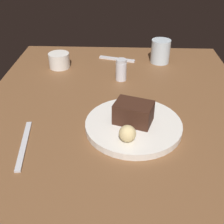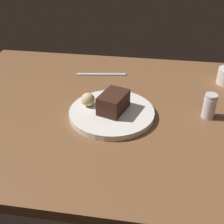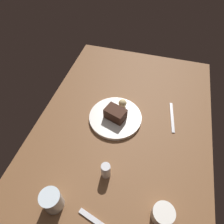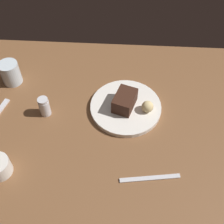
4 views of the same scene
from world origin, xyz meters
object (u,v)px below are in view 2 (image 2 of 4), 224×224
object	(u,v)px
dessert_plate	(112,113)
butter_knife	(101,74)
salt_shaker	(209,106)
chocolate_cake_slice	(113,102)
bread_roll	(88,100)

from	to	relation	value
dessert_plate	butter_knife	size ratio (longest dim) A/B	1.37
salt_shaker	chocolate_cake_slice	bearing A→B (deg)	7.36
butter_knife	salt_shaker	bearing A→B (deg)	-40.79
dessert_plate	butter_knife	world-z (taller)	dessert_plate
bread_roll	butter_knife	bearing A→B (deg)	-88.37
dessert_plate	salt_shaker	world-z (taller)	salt_shaker
butter_knife	chocolate_cake_slice	bearing A→B (deg)	-80.42
salt_shaker	butter_knife	world-z (taller)	salt_shaker
dessert_plate	salt_shaker	distance (cm)	29.43
bread_roll	salt_shaker	distance (cm)	36.82
chocolate_cake_slice	butter_knife	xyz separation A→B (cm)	(8.94, -27.39, -4.46)
salt_shaker	butter_knife	bearing A→B (deg)	-32.29
chocolate_cake_slice	butter_knife	size ratio (longest dim) A/B	0.52
chocolate_cake_slice	bread_roll	distance (cm)	8.39
dessert_plate	bread_roll	bearing A→B (deg)	-12.71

